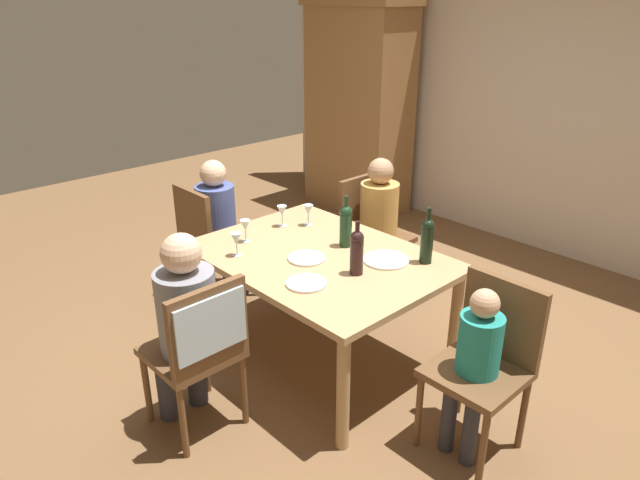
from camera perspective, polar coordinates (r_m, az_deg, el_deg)
ground_plane at (r=3.91m, az=0.00°, el=-11.28°), size 10.00×10.00×0.00m
rear_room_partition at (r=5.56m, az=21.78°, el=12.70°), size 6.40×0.12×2.70m
armoire_cabinet at (r=6.27m, az=3.83°, el=12.95°), size 1.18×0.62×2.18m
dining_table at (r=3.58m, az=0.00°, el=-2.66°), size 1.53×1.12×0.73m
chair_near at (r=3.03m, az=-11.60°, el=-9.66°), size 0.46×0.44×0.92m
chair_far_left at (r=4.52m, az=4.96°, el=1.32°), size 0.44×0.44×0.92m
chair_left_end at (r=4.41m, az=-11.05°, el=0.41°), size 0.44×0.44×0.92m
chair_right_end at (r=3.09m, az=16.20°, el=-10.84°), size 0.44×0.44×0.92m
person_woman_host at (r=3.11m, az=-13.19°, el=-7.52°), size 0.36×0.31×1.14m
person_man_bearded at (r=4.41m, az=6.09°, el=2.20°), size 0.34×0.29×1.10m
person_man_guest at (r=4.43m, az=-9.93°, el=2.07°), size 0.29×0.34×1.10m
person_child_small at (r=2.99m, az=15.12°, el=-11.30°), size 0.22×0.25×0.94m
wine_bottle_tall_green at (r=3.45m, az=10.55°, el=0.08°), size 0.07×0.07×0.35m
wine_bottle_dark_red at (r=3.26m, az=3.66°, el=-1.10°), size 0.08×0.08×0.32m
wine_bottle_short_olive at (r=3.62m, az=2.58°, el=1.54°), size 0.08×0.08×0.34m
wine_glass_near_left at (r=3.95m, az=-3.79°, el=2.82°), size 0.07×0.07×0.15m
wine_glass_centre at (r=3.72m, az=-7.42°, el=1.35°), size 0.07×0.07×0.15m
wine_glass_near_right at (r=3.53m, az=-8.29°, el=0.04°), size 0.07×0.07×0.15m
wine_glass_far at (r=3.96m, az=-1.18°, el=2.91°), size 0.07×0.07×0.15m
dinner_plate_host at (r=3.49m, az=6.55°, el=-1.97°), size 0.28×0.28×0.01m
dinner_plate_guest_left at (r=3.19m, az=-1.38°, el=-4.29°), size 0.23×0.23×0.01m
dinner_plate_guest_right at (r=3.49m, az=-1.32°, el=-1.81°), size 0.23×0.23×0.01m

